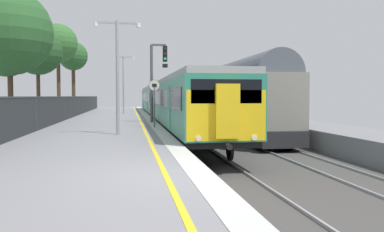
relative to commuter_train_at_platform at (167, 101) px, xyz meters
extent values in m
cube|color=gray|center=(-4.60, -25.66, -1.77)|extent=(6.40, 110.00, 1.00)
cube|color=silver|center=(-1.70, -25.66, -1.26)|extent=(0.60, 110.00, 0.01)
cube|color=yellow|center=(-2.45, -25.66, -1.26)|extent=(0.12, 110.00, 0.01)
cube|color=gray|center=(-0.71, -25.66, -2.23)|extent=(0.07, 110.00, 0.08)
cube|color=gray|center=(0.72, -25.66, -2.23)|extent=(0.07, 110.00, 0.08)
cube|color=#2D846B|center=(0.00, -10.63, 0.00)|extent=(2.80, 20.79, 2.30)
cube|color=black|center=(0.00, -10.63, -1.27)|extent=(2.64, 20.19, 0.25)
cube|color=#999E9E|center=(0.00, -10.63, 1.27)|extent=(2.68, 20.79, 0.24)
cube|color=black|center=(-1.41, -10.63, 0.30)|extent=(0.02, 19.19, 0.84)
cube|color=teal|center=(-1.41, -15.83, -0.10)|extent=(0.03, 1.10, 1.90)
cube|color=teal|center=(-1.41, -5.44, -0.10)|extent=(0.03, 1.10, 1.90)
cylinder|color=black|center=(-0.78, -18.43, -1.77)|extent=(0.12, 0.84, 0.84)
cylinder|color=black|center=(0.78, -18.43, -1.77)|extent=(0.12, 0.84, 0.84)
cylinder|color=black|center=(-0.78, -2.84, -1.77)|extent=(0.12, 0.84, 0.84)
cylinder|color=black|center=(0.78, -2.84, -1.77)|extent=(0.12, 0.84, 0.84)
cube|color=#2D846B|center=(0.00, 10.75, 0.00)|extent=(2.80, 20.79, 2.30)
cube|color=black|center=(0.00, 10.75, -1.27)|extent=(2.64, 20.19, 0.25)
cube|color=#999E9E|center=(0.00, 10.75, 1.27)|extent=(2.68, 20.79, 0.24)
cube|color=black|center=(-1.41, 10.75, 0.30)|extent=(0.02, 19.19, 0.84)
cube|color=teal|center=(-1.41, 5.56, -0.10)|extent=(0.03, 1.10, 1.90)
cube|color=teal|center=(-1.41, 15.95, -0.10)|extent=(0.03, 1.10, 1.90)
cylinder|color=black|center=(-0.78, 2.96, -1.77)|extent=(0.12, 0.84, 0.84)
cylinder|color=black|center=(0.78, 2.96, -1.77)|extent=(0.12, 0.84, 0.84)
cylinder|color=black|center=(-0.78, 18.55, -1.77)|extent=(0.12, 0.84, 0.84)
cylinder|color=black|center=(0.78, 18.55, -1.77)|extent=(0.12, 0.84, 0.84)
cube|color=yellow|center=(0.00, -20.99, -0.25)|extent=(2.70, 0.10, 1.70)
cube|color=black|center=(0.00, -21.00, 0.55)|extent=(2.40, 0.08, 0.80)
cube|color=yellow|center=(0.00, -21.13, -0.10)|extent=(0.80, 0.24, 1.80)
cylinder|color=white|center=(-0.95, -21.05, -1.00)|extent=(0.18, 0.06, 0.18)
cylinder|color=white|center=(0.95, -21.05, -1.00)|extent=(0.18, 0.06, 0.18)
cylinder|color=black|center=(0.00, -21.28, -1.25)|extent=(0.20, 0.35, 0.20)
cube|color=black|center=(0.00, 10.75, 1.52)|extent=(0.60, 0.90, 0.20)
cube|color=#232326|center=(4.00, -9.37, -1.64)|extent=(2.30, 13.91, 0.79)
cube|color=gray|center=(4.00, -9.37, 0.14)|extent=(2.60, 13.11, 2.78)
cylinder|color=#515660|center=(4.00, -9.37, 1.53)|extent=(2.39, 12.71, 2.39)
cylinder|color=black|center=(3.22, -14.32, -1.77)|extent=(0.12, 0.84, 0.84)
cylinder|color=black|center=(4.78, -14.32, -1.77)|extent=(0.12, 0.84, 0.84)
cylinder|color=black|center=(3.22, -4.41, -1.77)|extent=(0.12, 0.84, 0.84)
cylinder|color=black|center=(4.78, -4.41, -1.77)|extent=(0.12, 0.84, 0.84)
cube|color=#232326|center=(4.00, 5.34, -1.64)|extent=(2.30, 13.91, 0.79)
cube|color=gray|center=(4.00, 5.34, 0.14)|extent=(2.60, 13.11, 2.78)
cylinder|color=#515660|center=(4.00, 5.34, 1.53)|extent=(2.39, 12.71, 2.39)
cylinder|color=black|center=(3.22, 0.39, -1.77)|extent=(0.12, 0.84, 0.84)
cylinder|color=black|center=(4.78, 0.39, -1.77)|extent=(0.12, 0.84, 0.84)
cylinder|color=black|center=(3.22, 10.30, -1.77)|extent=(0.12, 0.84, 0.84)
cylinder|color=black|center=(4.78, 10.30, -1.77)|extent=(0.12, 0.84, 0.84)
cylinder|color=#47474C|center=(-1.75, -8.33, 1.18)|extent=(0.18, 0.18, 4.89)
cube|color=#47474C|center=(-1.30, -8.33, 3.62)|extent=(0.90, 0.12, 0.12)
cube|color=black|center=(-0.90, -8.33, 3.07)|extent=(0.28, 0.20, 1.00)
cylinder|color=black|center=(-0.90, -8.45, 3.39)|extent=(0.16, 0.04, 0.16)
cylinder|color=black|center=(-0.90, -8.45, 3.07)|extent=(0.16, 0.04, 0.16)
cylinder|color=#19D83F|center=(-0.90, -8.45, 2.75)|extent=(0.16, 0.04, 0.16)
cube|color=black|center=(-0.90, -8.33, 2.32)|extent=(0.32, 0.16, 0.24)
cylinder|color=#59595B|center=(-1.85, -12.59, -0.18)|extent=(0.08, 0.08, 2.17)
cylinder|color=black|center=(-1.85, -12.59, 0.96)|extent=(0.59, 0.02, 0.59)
cylinder|color=silver|center=(-1.85, -12.60, 0.96)|extent=(0.56, 0.02, 0.56)
cube|color=black|center=(-1.85, -12.61, 0.96)|extent=(0.24, 0.01, 0.18)
cylinder|color=#93999E|center=(-3.67, -16.28, 1.18)|extent=(0.14, 0.14, 4.90)
cube|color=#93999E|center=(-3.22, -16.28, 3.53)|extent=(0.90, 0.08, 0.08)
cylinder|color=silver|center=(-2.77, -16.28, 3.45)|extent=(0.20, 0.20, 0.18)
cube|color=#93999E|center=(-4.12, -16.28, 3.53)|extent=(0.90, 0.08, 0.08)
cylinder|color=silver|center=(-4.57, -16.28, 3.45)|extent=(0.20, 0.20, 0.18)
cylinder|color=#93999E|center=(-3.67, 5.22, 1.48)|extent=(0.14, 0.14, 5.49)
cube|color=#93999E|center=(-3.22, 5.22, 4.13)|extent=(0.90, 0.08, 0.08)
cylinder|color=silver|center=(-2.77, 5.22, 4.05)|extent=(0.20, 0.20, 0.18)
cube|color=#93999E|center=(-4.12, 5.22, 4.13)|extent=(0.90, 0.08, 0.08)
cylinder|color=silver|center=(-4.57, 5.22, 4.05)|extent=(0.20, 0.20, 0.18)
cylinder|color=#38383D|center=(-7.55, -13.98, -0.46)|extent=(0.07, 0.07, 1.62)
cylinder|color=#38383D|center=(-7.55, -2.29, -0.46)|extent=(0.07, 0.07, 1.62)
cylinder|color=#38383D|center=(-7.55, 9.40, -0.46)|extent=(0.07, 0.07, 1.62)
cylinder|color=#38383D|center=(-7.55, 21.09, -0.46)|extent=(0.07, 0.07, 1.62)
cylinder|color=#473323|center=(-10.18, -0.81, 0.82)|extent=(0.29, 0.29, 4.17)
sphere|color=#234C23|center=(-10.18, -0.81, 3.95)|extent=(3.79, 3.79, 3.79)
sphere|color=#234C23|center=(-9.81, -0.32, 3.47)|extent=(2.16, 2.16, 2.16)
cylinder|color=#473323|center=(-9.28, 12.92, 1.37)|extent=(0.40, 0.40, 5.27)
sphere|color=#285628|center=(-9.28, 12.92, 4.89)|extent=(3.22, 3.22, 3.22)
sphere|color=#285628|center=(-9.45, 12.57, 4.49)|extent=(2.25, 2.25, 2.25)
cylinder|color=#473323|center=(-9.72, -10.12, 0.68)|extent=(0.29, 0.29, 3.90)
sphere|color=#285628|center=(-9.72, -10.12, 3.94)|extent=(4.75, 4.75, 4.75)
sphere|color=#285628|center=(-9.96, -10.15, 3.34)|extent=(3.74, 3.74, 3.74)
cylinder|color=#473323|center=(-9.96, 7.27, 1.63)|extent=(0.36, 0.36, 5.80)
sphere|color=#33662D|center=(-9.96, 7.27, 5.57)|extent=(3.77, 3.77, 3.77)
sphere|color=#33662D|center=(-9.80, 7.59, 5.10)|extent=(2.67, 2.67, 2.67)
camera|label=1|loc=(-3.21, -34.06, 0.39)|focal=37.87mm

